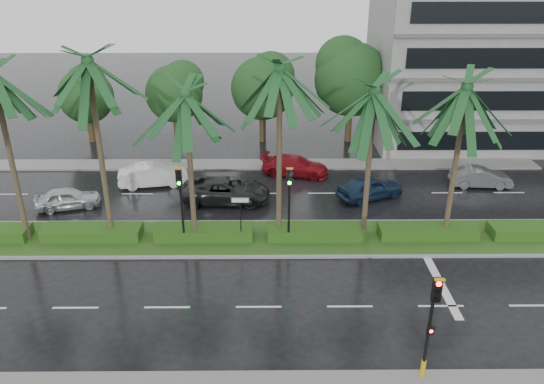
{
  "coord_description": "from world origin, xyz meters",
  "views": [
    {
      "loc": [
        0.43,
        -24.04,
        14.12
      ],
      "look_at": [
        0.64,
        1.5,
        2.58
      ],
      "focal_mm": 35.0,
      "sensor_mm": 36.0,
      "label": 1
    }
  ],
  "objects_px": {
    "street_sign": "(240,208)",
    "car_white": "(153,175)",
    "car_red": "(295,166)",
    "signal_near": "(431,324)",
    "car_blue": "(370,188)",
    "signal_median_left": "(180,195)",
    "car_grey": "(481,177)",
    "car_silver": "(68,198)",
    "car_darkgrey": "(226,190)"
  },
  "relations": [
    {
      "from": "signal_near",
      "to": "car_white",
      "type": "bearing_deg",
      "value": 126.54
    },
    {
      "from": "signal_median_left",
      "to": "car_grey",
      "type": "relative_size",
      "value": 1.12
    },
    {
      "from": "car_white",
      "to": "car_blue",
      "type": "height_order",
      "value": "car_white"
    },
    {
      "from": "signal_near",
      "to": "car_blue",
      "type": "relative_size",
      "value": 1.02
    },
    {
      "from": "car_blue",
      "to": "car_darkgrey",
      "type": "bearing_deg",
      "value": 67.59
    },
    {
      "from": "signal_median_left",
      "to": "car_silver",
      "type": "bearing_deg",
      "value": 148.55
    },
    {
      "from": "street_sign",
      "to": "car_white",
      "type": "bearing_deg",
      "value": 127.98
    },
    {
      "from": "car_silver",
      "to": "car_red",
      "type": "height_order",
      "value": "car_red"
    },
    {
      "from": "car_white",
      "to": "car_darkgrey",
      "type": "bearing_deg",
      "value": -127.85
    },
    {
      "from": "street_sign",
      "to": "car_silver",
      "type": "xyz_separation_m",
      "value": [
        -10.67,
        4.51,
        -1.48
      ]
    },
    {
      "from": "car_white",
      "to": "car_red",
      "type": "relative_size",
      "value": 0.97
    },
    {
      "from": "street_sign",
      "to": "car_grey",
      "type": "height_order",
      "value": "street_sign"
    },
    {
      "from": "signal_near",
      "to": "signal_median_left",
      "type": "bearing_deg",
      "value": 135.91
    },
    {
      "from": "car_grey",
      "to": "car_red",
      "type": "bearing_deg",
      "value": 83.55
    },
    {
      "from": "car_darkgrey",
      "to": "car_blue",
      "type": "xyz_separation_m",
      "value": [
        9.0,
        0.4,
        -0.03
      ]
    },
    {
      "from": "street_sign",
      "to": "car_grey",
      "type": "distance_m",
      "value": 17.27
    },
    {
      "from": "car_white",
      "to": "car_silver",
      "type": "bearing_deg",
      "value": 116.08
    },
    {
      "from": "car_white",
      "to": "car_grey",
      "type": "xyz_separation_m",
      "value": [
        21.62,
        -0.34,
        -0.1
      ]
    },
    {
      "from": "signal_median_left",
      "to": "car_blue",
      "type": "bearing_deg",
      "value": 28.8
    },
    {
      "from": "car_silver",
      "to": "signal_median_left",
      "type": "bearing_deg",
      "value": -137.04
    },
    {
      "from": "street_sign",
      "to": "car_darkgrey",
      "type": "xyz_separation_m",
      "value": [
        -1.18,
        5.36,
        -1.37
      ]
    },
    {
      "from": "signal_near",
      "to": "car_blue",
      "type": "height_order",
      "value": "signal_near"
    },
    {
      "from": "signal_median_left",
      "to": "car_grey",
      "type": "distance_m",
      "value": 20.15
    },
    {
      "from": "car_silver",
      "to": "car_darkgrey",
      "type": "bearing_deg",
      "value": -100.42
    },
    {
      "from": "car_white",
      "to": "car_red",
      "type": "distance_m",
      "value": 9.66
    },
    {
      "from": "car_red",
      "to": "car_silver",
      "type": "bearing_deg",
      "value": 124.69
    },
    {
      "from": "signal_near",
      "to": "street_sign",
      "type": "distance_m",
      "value": 12.11
    },
    {
      "from": "car_silver",
      "to": "car_darkgrey",
      "type": "distance_m",
      "value": 9.53
    },
    {
      "from": "car_silver",
      "to": "car_grey",
      "type": "bearing_deg",
      "value": -98.92
    },
    {
      "from": "car_white",
      "to": "car_grey",
      "type": "bearing_deg",
      "value": -101.82
    },
    {
      "from": "signal_median_left",
      "to": "car_blue",
      "type": "distance_m",
      "value": 12.56
    },
    {
      "from": "car_silver",
      "to": "car_grey",
      "type": "relative_size",
      "value": 0.96
    },
    {
      "from": "street_sign",
      "to": "car_white",
      "type": "height_order",
      "value": "street_sign"
    },
    {
      "from": "car_grey",
      "to": "car_white",
      "type": "bearing_deg",
      "value": 92.62
    },
    {
      "from": "signal_near",
      "to": "street_sign",
      "type": "height_order",
      "value": "signal_near"
    },
    {
      "from": "car_darkgrey",
      "to": "signal_median_left",
      "type": "bearing_deg",
      "value": 163.81
    },
    {
      "from": "car_white",
      "to": "car_darkgrey",
      "type": "distance_m",
      "value": 5.59
    },
    {
      "from": "car_darkgrey",
      "to": "car_blue",
      "type": "height_order",
      "value": "car_darkgrey"
    },
    {
      "from": "car_red",
      "to": "signal_near",
      "type": "bearing_deg",
      "value": -155.0
    },
    {
      "from": "car_blue",
      "to": "car_white",
      "type": "bearing_deg",
      "value": 56.37
    },
    {
      "from": "street_sign",
      "to": "signal_near",
      "type": "bearing_deg",
      "value": -54.66
    },
    {
      "from": "street_sign",
      "to": "car_silver",
      "type": "distance_m",
      "value": 11.67
    },
    {
      "from": "car_white",
      "to": "car_red",
      "type": "height_order",
      "value": "car_white"
    },
    {
      "from": "signal_near",
      "to": "signal_median_left",
      "type": "distance_m",
      "value": 13.93
    },
    {
      "from": "car_white",
      "to": "car_red",
      "type": "bearing_deg",
      "value": -90.2
    },
    {
      "from": "car_grey",
      "to": "signal_median_left",
      "type": "bearing_deg",
      "value": 116.28
    },
    {
      "from": "car_silver",
      "to": "car_blue",
      "type": "distance_m",
      "value": 18.53
    },
    {
      "from": "street_sign",
      "to": "car_white",
      "type": "distance_m",
      "value": 10.11
    },
    {
      "from": "car_darkgrey",
      "to": "car_blue",
      "type": "relative_size",
      "value": 1.28
    },
    {
      "from": "signal_median_left",
      "to": "street_sign",
      "type": "relative_size",
      "value": 1.68
    }
  ]
}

